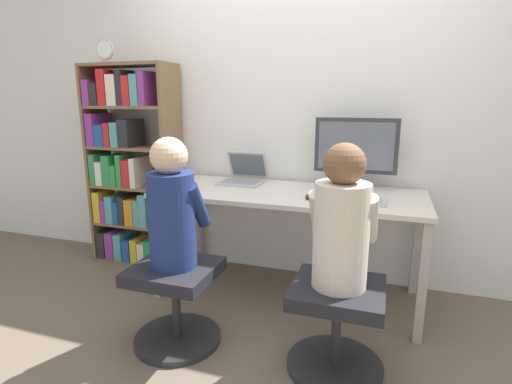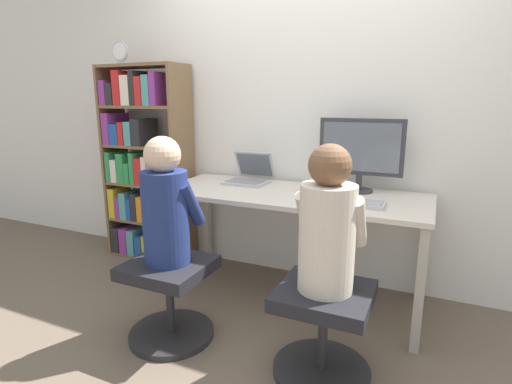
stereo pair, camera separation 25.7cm
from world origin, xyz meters
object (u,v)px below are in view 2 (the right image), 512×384
laptop (249,176)px  bookshelf (141,169)px  desktop_monitor (360,152)px  person_at_monitor (328,226)px  office_chair_left (323,326)px  keyboard (351,202)px  desk_clock (120,52)px  office_chair_right (170,295)px  person_at_laptop (166,206)px

laptop → bookshelf: bearing=179.9°
desktop_monitor → person_at_monitor: (0.03, -0.92, -0.23)m
bookshelf → laptop: bearing=-0.1°
laptop → office_chair_left: laptop is taller
person_at_monitor → keyboard: bearing=90.5°
keyboard → desk_clock: 2.16m
desktop_monitor → keyboard: desktop_monitor is taller
office_chair_left → office_chair_right: (-0.89, -0.04, 0.00)m
keyboard → office_chair_right: bearing=-145.1°
laptop → office_chair_right: laptop is taller
office_chair_right → laptop: bearing=86.4°
office_chair_right → desktop_monitor: bearing=48.5°
office_chair_left → person_at_laptop: person_at_laptop is taller
desk_clock → laptop: bearing=3.5°
keyboard → bookshelf: 1.87m
person_at_monitor → laptop: bearing=133.1°
keyboard → person_at_laptop: size_ratio=0.56×
laptop → office_chair_left: bearing=-47.0°
office_chair_right → person_at_laptop: 0.53m
desktop_monitor → person_at_monitor: bearing=-88.3°
keyboard → bookshelf: bookshelf is taller
laptop → office_chair_left: (0.83, -0.89, -0.53)m
keyboard → desk_clock: (-1.92, 0.25, 0.96)m
desktop_monitor → desk_clock: desk_clock is taller
desktop_monitor → bookshelf: bearing=-178.9°
keyboard → person_at_laptop: (-0.88, -0.61, 0.03)m
office_chair_left → bookshelf: 2.12m
person_at_laptop → office_chair_left: bearing=2.5°
office_chair_right → desk_clock: (-1.03, 0.87, 1.46)m
keyboard → person_at_laptop: person_at_laptop is taller
office_chair_right → person_at_laptop: bearing=90.0°
keyboard → bookshelf: (-1.84, 0.32, 0.01)m
office_chair_left → desk_clock: 2.55m
laptop → person_at_monitor: 1.22m
person_at_monitor → person_at_laptop: bearing=-177.1°
keyboard → person_at_monitor: bearing=-89.5°
laptop → office_chair_right: bearing=-93.6°
desktop_monitor → office_chair_left: (0.03, -0.93, -0.75)m
laptop → person_at_monitor: bearing=-46.9°
laptop → desk_clock: bearing=-176.5°
desktop_monitor → office_chair_right: 1.50m
person_at_laptop → office_chair_right: bearing=-90.0°
office_chair_left → person_at_monitor: 0.52m
bookshelf → desk_clock: bearing=-135.4°
office_chair_right → bookshelf: size_ratio=0.30×
desktop_monitor → office_chair_left: bearing=-88.3°
office_chair_right → bookshelf: bookshelf is taller
desk_clock → office_chair_left: bearing=-23.3°
keyboard → office_chair_left: 0.76m
person_at_laptop → desk_clock: desk_clock is taller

